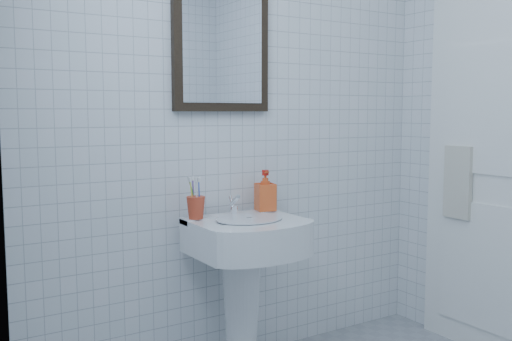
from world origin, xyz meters
TOP-DOWN VIEW (x-y plane):
  - wall_back at (0.00, 1.20)m, footprint 2.20×0.02m
  - wall_left at (-1.10, 0.00)m, footprint 0.02×2.40m
  - washbasin at (-0.12, 0.98)m, footprint 0.50×0.36m
  - faucet at (-0.12, 1.07)m, footprint 0.04×0.09m
  - toothbrush_cup at (-0.32, 1.08)m, footprint 0.11×0.11m
  - soap_dispenser at (0.06, 1.09)m, footprint 0.11×0.11m
  - wall_mirror at (-0.12, 1.18)m, footprint 0.50×0.04m
  - bathroom_door at (1.08, 0.55)m, footprint 0.04×0.80m
  - towel_ring at (1.06, 0.74)m, footprint 0.01×0.18m
  - hand_towel at (1.04, 0.74)m, footprint 0.03×0.16m

SIDE VIEW (x-z plane):
  - washbasin at x=-0.12m, z-range 0.13..0.90m
  - faucet at x=-0.12m, z-range 0.75..0.85m
  - toothbrush_cup at x=-0.32m, z-range 0.76..0.86m
  - soap_dispenser at x=0.06m, z-range 0.76..0.95m
  - hand_towel at x=1.04m, z-range 0.68..1.06m
  - bathroom_door at x=1.08m, z-range 0.00..2.00m
  - towel_ring at x=1.06m, z-range 0.96..1.14m
  - wall_back at x=0.00m, z-range 0.00..2.50m
  - wall_left at x=-1.10m, z-range 0.00..2.50m
  - wall_mirror at x=-0.12m, z-range 1.24..1.86m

